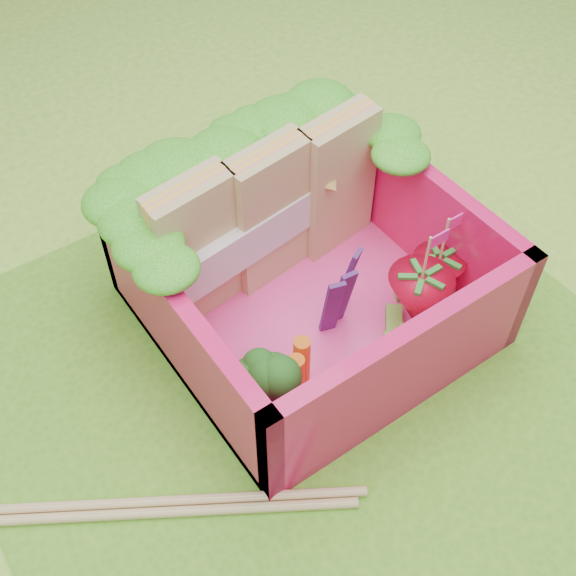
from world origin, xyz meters
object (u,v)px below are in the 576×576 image
(strawberry_right, at_px, (436,276))
(bento_box, at_px, (309,273))
(broccoli, at_px, (267,379))
(strawberry_left, at_px, (418,299))
(sandwich_stack, at_px, (270,214))
(chopsticks, at_px, (84,511))

(strawberry_right, bearing_deg, bento_box, 151.98)
(broccoli, relative_size, strawberry_left, 0.58)
(broccoli, distance_m, strawberry_left, 0.76)
(strawberry_right, bearing_deg, strawberry_left, -158.97)
(sandwich_stack, bearing_deg, strawberry_left, -62.59)
(sandwich_stack, bearing_deg, broccoli, -125.21)
(chopsticks, bearing_deg, strawberry_right, 0.80)
(strawberry_right, xyz_separation_m, chopsticks, (-1.73, -0.02, -0.16))
(chopsticks, bearing_deg, sandwich_stack, 25.64)
(sandwich_stack, distance_m, chopsticks, 1.41)
(bento_box, distance_m, broccoli, 0.54)
(strawberry_left, distance_m, chopsticks, 1.57)
(broccoli, distance_m, strawberry_right, 0.94)
(sandwich_stack, bearing_deg, strawberry_right, -48.84)
(broccoli, height_order, strawberry_right, strawberry_right)
(bento_box, relative_size, strawberry_left, 2.50)
(bento_box, height_order, chopsticks, bento_box)
(broccoli, xyz_separation_m, strawberry_left, (0.76, -0.01, -0.04))
(sandwich_stack, relative_size, strawberry_right, 2.61)
(bento_box, height_order, strawberry_left, strawberry_left)
(strawberry_right, height_order, chopsticks, strawberry_right)
(strawberry_left, bearing_deg, strawberry_right, 21.03)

